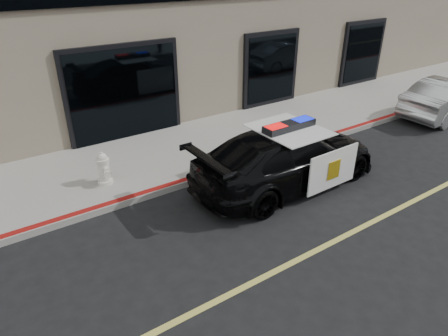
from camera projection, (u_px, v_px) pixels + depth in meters
ground at (321, 248)px, 7.61m from camera, size 120.00×120.00×0.00m
sidewalk_n at (186, 149)px, 11.43m from camera, size 60.00×3.50×0.15m
police_car at (287, 157)px, 9.51m from camera, size 2.30×4.94×1.60m
fire_hydrant at (104, 169)px, 9.38m from camera, size 0.36×0.50×0.80m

